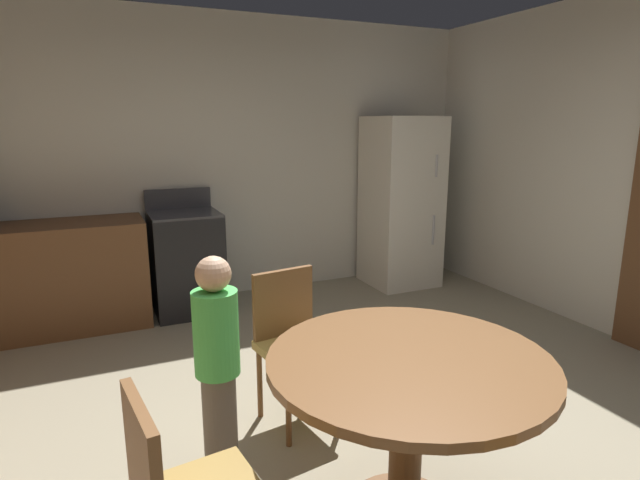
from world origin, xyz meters
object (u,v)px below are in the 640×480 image
object	(u,v)px
refrigerator	(401,202)
person_child	(217,358)
oven_range	(186,262)
chair_north	(293,337)
dining_table	(408,392)

from	to	relation	value
refrigerator	person_child	xyz separation A→B (m)	(-2.48, -2.24, -0.30)
oven_range	chair_north	world-z (taller)	oven_range
dining_table	person_child	xyz separation A→B (m)	(-0.64, 0.68, -0.02)
person_child	dining_table	bearing A→B (deg)	-0.00
chair_north	person_child	bearing A→B (deg)	-71.34
refrigerator	person_child	distance (m)	3.36
refrigerator	chair_north	bearing A→B (deg)	-135.05
oven_range	person_child	distance (m)	2.31
refrigerator	chair_north	world-z (taller)	refrigerator
refrigerator	dining_table	world-z (taller)	refrigerator
dining_table	chair_north	world-z (taller)	chair_north
dining_table	chair_north	distance (m)	0.96
oven_range	person_child	bearing A→B (deg)	-96.11
dining_table	person_child	bearing A→B (deg)	133.24
oven_range	dining_table	bearing A→B (deg)	-82.42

